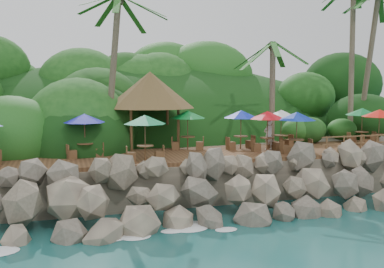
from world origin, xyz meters
name	(u,v)px	position (x,y,z in m)	size (l,w,h in m)	color
ground	(232,228)	(0.00, 0.00, 0.00)	(140.00, 140.00, 0.00)	#19514F
land_base	(155,150)	(0.00, 16.00, 1.05)	(32.00, 25.20, 2.10)	gray
jungle_hill	(139,150)	(0.00, 23.50, 0.00)	(44.80, 28.00, 15.40)	#143811
seawall	(216,191)	(0.00, 2.00, 1.15)	(29.00, 4.00, 2.30)	gray
terrace	(192,156)	(0.00, 6.00, 2.20)	(26.00, 5.00, 0.20)	brown
jungle_foliage	(158,166)	(0.00, 15.00, 0.00)	(44.00, 16.00, 12.00)	#143811
foam_line	(229,225)	(0.00, 0.30, 0.03)	(25.20, 0.80, 0.06)	white
palapa	(150,90)	(-1.66, 9.36, 5.79)	(5.48, 5.48, 4.60)	brown
dining_clusters	(213,119)	(1.17, 5.88, 4.21)	(24.93, 5.20, 2.31)	brown
railing	(377,141)	(10.27, 3.65, 2.91)	(7.20, 0.10, 1.00)	brown
waiter	(269,135)	(4.73, 6.15, 3.19)	(0.65, 0.43, 1.79)	white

